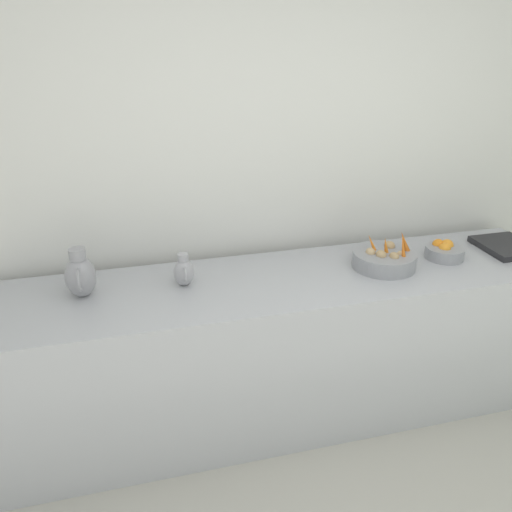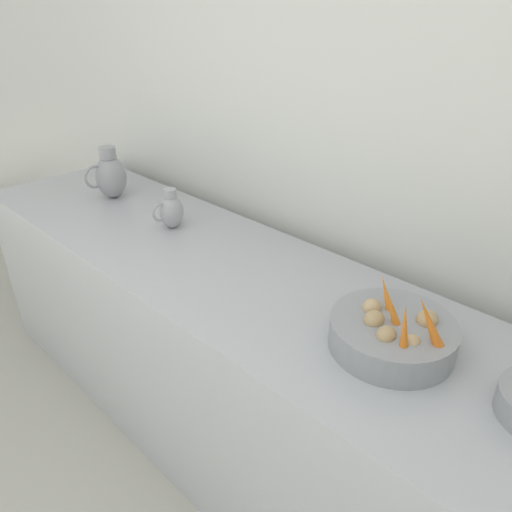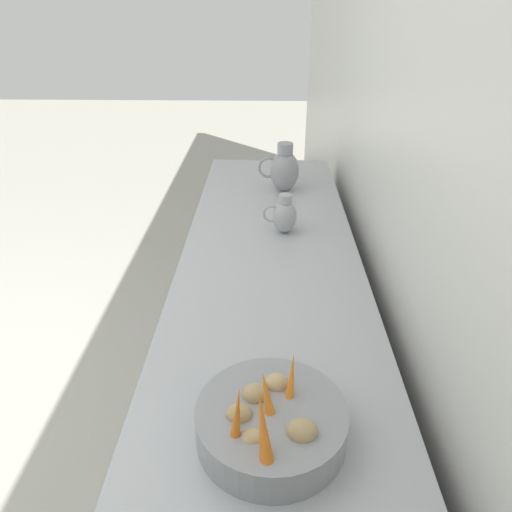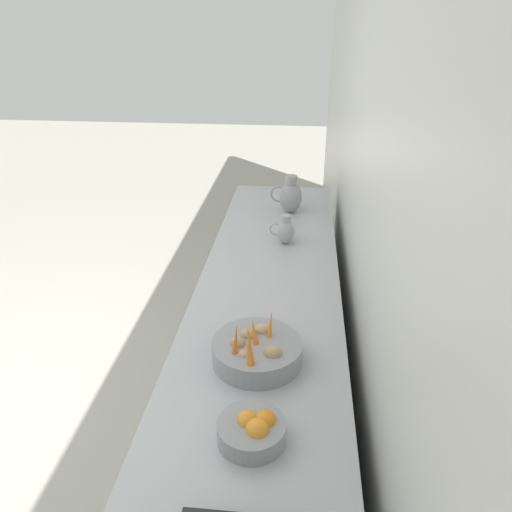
% 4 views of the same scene
% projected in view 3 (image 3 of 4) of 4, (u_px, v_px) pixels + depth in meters
% --- Properties ---
extents(prep_counter, '(0.71, 3.17, 0.88)m').
position_uv_depth(prep_counter, '(269.00, 399.00, 1.81)').
color(prep_counter, '#ADAFB5').
rests_on(prep_counter, ground_plane).
extents(vegetable_colander, '(0.35, 0.35, 0.22)m').
position_uv_depth(vegetable_colander, '(271.00, 422.00, 1.10)').
color(vegetable_colander, gray).
rests_on(vegetable_colander, prep_counter).
extents(metal_pitcher_tall, '(0.21, 0.15, 0.25)m').
position_uv_depth(metal_pitcher_tall, '(284.00, 170.00, 2.47)').
color(metal_pitcher_tall, '#939399').
rests_on(metal_pitcher_tall, prep_counter).
extents(metal_pitcher_short, '(0.15, 0.10, 0.17)m').
position_uv_depth(metal_pitcher_short, '(284.00, 215.00, 2.05)').
color(metal_pitcher_short, '#A3A3A8').
rests_on(metal_pitcher_short, prep_counter).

